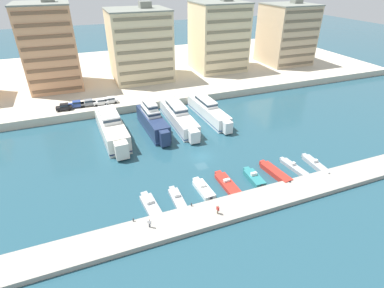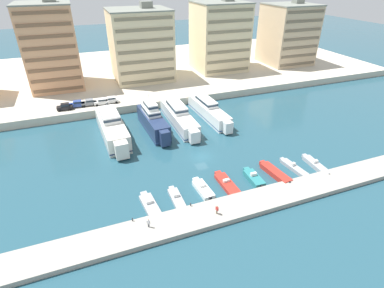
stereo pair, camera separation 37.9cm
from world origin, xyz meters
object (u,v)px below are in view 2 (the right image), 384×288
object	(u,v)px
motorboat_grey_left	(177,199)
motorboat_teal_center	(254,178)
motorboat_white_mid_left	(203,189)
pedestrian_near_edge	(148,222)
yacht_navy_left	(153,121)
car_white_center	(111,100)
car_white_center_left	(102,101)
motorboat_red_center_right	(275,173)
motorboat_grey_right	(316,165)
car_blue_left	(77,104)
yacht_white_mid_left	(179,117)
motorboat_grey_far_left	(150,205)
motorboat_grey_mid_right	(294,168)
car_black_far_left	(65,106)
yacht_white_center_left	(209,111)
car_grey_mid_left	(89,102)
motorboat_red_center_left	(227,184)
yacht_ivory_far_left	(112,127)
pedestrian_mid_deck	(217,209)

from	to	relation	value
motorboat_grey_left	motorboat_teal_center	size ratio (longest dim) A/B	1.07
motorboat_white_mid_left	pedestrian_near_edge	world-z (taller)	pedestrian_near_edge
yacht_navy_left	car_white_center	xyz separation A→B (m)	(-7.88, 16.53, 0.53)
yacht_navy_left	car_white_center_left	bearing A→B (deg)	123.05
motorboat_teal_center	car_white_center	world-z (taller)	car_white_center
motorboat_teal_center	motorboat_red_center_right	bearing A→B (deg)	-0.48
motorboat_grey_right	car_blue_left	size ratio (longest dim) A/B	1.93
yacht_white_mid_left	motorboat_grey_far_left	bearing A→B (deg)	-117.47
yacht_white_mid_left	motorboat_red_center_right	world-z (taller)	yacht_white_mid_left
car_blue_left	car_white_center	bearing A→B (deg)	-2.00
car_blue_left	motorboat_teal_center	bearing A→B (deg)	-56.09
motorboat_red_center_right	motorboat_grey_mid_right	xyz separation A→B (m)	(4.71, 0.37, -0.13)
motorboat_grey_left	car_black_far_left	world-z (taller)	car_black_far_left
motorboat_red_center_right	car_white_center_left	xyz separation A→B (m)	(-27.88, 43.27, 2.63)
motorboat_teal_center	car_blue_left	distance (m)	52.92
yacht_white_center_left	car_white_center	size ratio (longest dim) A/B	5.37
motorboat_white_mid_left	yacht_navy_left	bearing A→B (deg)	94.94
motorboat_white_mid_left	car_white_center_left	bearing A→B (deg)	106.71
pedestrian_near_edge	car_white_center	bearing A→B (deg)	88.53
car_white_center_left	car_black_far_left	bearing A→B (deg)	-178.89
motorboat_teal_center	motorboat_grey_far_left	bearing A→B (deg)	-178.93
car_white_center_left	car_blue_left	bearing A→B (deg)	174.27
motorboat_red_center_right	car_white_center_left	bearing A→B (deg)	122.79
car_grey_mid_left	pedestrian_near_edge	bearing A→B (deg)	-84.59
yacht_white_center_left	pedestrian_near_edge	bearing A→B (deg)	-125.89
yacht_white_mid_left	motorboat_red_center_left	distance (m)	27.90
motorboat_grey_far_left	yacht_white_center_left	bearing A→B (deg)	51.25
motorboat_grey_left	motorboat_teal_center	bearing A→B (deg)	1.12
car_black_far_left	motorboat_teal_center	bearing A→B (deg)	-52.78
yacht_navy_left	car_blue_left	bearing A→B (deg)	135.17
yacht_ivory_far_left	yacht_white_mid_left	bearing A→B (deg)	3.12
motorboat_red_center_right	pedestrian_near_edge	size ratio (longest dim) A/B	5.12
car_white_center	pedestrian_mid_deck	size ratio (longest dim) A/B	2.47
yacht_white_center_left	car_black_far_left	world-z (taller)	yacht_white_center_left
yacht_white_mid_left	motorboat_red_center_right	size ratio (longest dim) A/B	2.74
car_black_far_left	car_white_center	world-z (taller)	same
yacht_ivory_far_left	pedestrian_near_edge	bearing A→B (deg)	-88.59
yacht_navy_left	motorboat_grey_right	bearing A→B (deg)	-45.97
car_white_center_left	motorboat_red_center_right	bearing A→B (deg)	-57.21
motorboat_red_center_left	motorboat_grey_right	world-z (taller)	motorboat_grey_right
car_black_far_left	car_white_center_left	bearing A→B (deg)	1.11
motorboat_red_center_left	pedestrian_near_edge	distance (m)	17.32
motorboat_grey_right	car_black_far_left	bearing A→B (deg)	137.03
motorboat_white_mid_left	motorboat_grey_mid_right	world-z (taller)	motorboat_white_mid_left
motorboat_teal_center	pedestrian_mid_deck	xyz separation A→B (m)	(-10.82, -6.65, 1.32)
motorboat_white_mid_left	car_blue_left	world-z (taller)	car_blue_left
pedestrian_near_edge	car_white_center_left	bearing A→B (deg)	91.64
car_white_center	yacht_white_mid_left	bearing A→B (deg)	-45.58
pedestrian_near_edge	motorboat_red_center_right	bearing A→B (deg)	11.81
motorboat_grey_far_left	car_grey_mid_left	distance (m)	44.67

